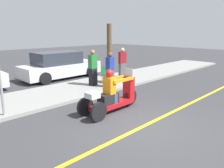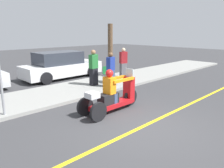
# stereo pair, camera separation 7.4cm
# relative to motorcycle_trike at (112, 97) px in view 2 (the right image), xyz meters

# --- Properties ---
(ground_plane) EXTENTS (60.00, 60.00, 0.00)m
(ground_plane) POSITION_rel_motorcycle_trike_xyz_m (-0.21, -1.51, -0.52)
(ground_plane) COLOR #38383A
(lane_stripe) EXTENTS (24.00, 0.12, 0.01)m
(lane_stripe) POSITION_rel_motorcycle_trike_xyz_m (-0.00, -1.51, -0.52)
(lane_stripe) COLOR gold
(lane_stripe) RESTS_ON ground
(sidewalk_strip) EXTENTS (28.00, 2.80, 0.12)m
(sidewalk_strip) POSITION_rel_motorcycle_trike_xyz_m (-0.21, 3.09, -0.46)
(sidewalk_strip) COLOR gray
(sidewalk_strip) RESTS_ON ground
(motorcycle_trike) EXTENTS (2.46, 0.76, 1.48)m
(motorcycle_trike) POSITION_rel_motorcycle_trike_xyz_m (0.00, 0.00, 0.00)
(motorcycle_trike) COLOR black
(motorcycle_trike) RESTS_ON ground
(spectator_near_curb) EXTENTS (0.43, 0.29, 1.71)m
(spectator_near_curb) POSITION_rel_motorcycle_trike_xyz_m (1.64, 2.96, 0.42)
(spectator_near_curb) COLOR black
(spectator_near_curb) RESTS_ON sidewalk_strip
(spectator_mid_group) EXTENTS (0.42, 0.30, 1.62)m
(spectator_mid_group) POSITION_rel_motorcycle_trike_xyz_m (1.99, 2.14, 0.38)
(spectator_mid_group) COLOR #38476B
(spectator_mid_group) RESTS_ON sidewalk_strip
(spectator_by_tree) EXTENTS (0.44, 0.33, 1.66)m
(spectator_by_tree) POSITION_rel_motorcycle_trike_xyz_m (4.04, 3.25, 0.40)
(spectator_by_tree) COLOR #515156
(spectator_by_tree) RESTS_ON sidewalk_strip
(folding_chair_curbside) EXTENTS (0.51, 0.51, 0.82)m
(folding_chair_curbside) POSITION_rel_motorcycle_trike_xyz_m (2.53, 2.93, 0.10)
(folding_chair_curbside) COLOR #A5A8AD
(folding_chair_curbside) RESTS_ON sidewalk_strip
(parked_car_lot_right) EXTENTS (4.64, 1.95, 1.54)m
(parked_car_lot_right) POSITION_rel_motorcycle_trike_xyz_m (1.72, 6.05, 0.20)
(parked_car_lot_right) COLOR silver
(parked_car_lot_right) RESTS_ON ground
(tree_trunk) EXTENTS (0.28, 0.28, 2.98)m
(tree_trunk) POSITION_rel_motorcycle_trike_xyz_m (3.90, 4.16, 1.09)
(tree_trunk) COLOR brown
(tree_trunk) RESTS_ON sidewalk_strip
(street_sign) EXTENTS (0.08, 0.36, 2.20)m
(street_sign) POSITION_rel_motorcycle_trike_xyz_m (-2.86, 1.94, 0.79)
(street_sign) COLOR gray
(street_sign) RESTS_ON sidewalk_strip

